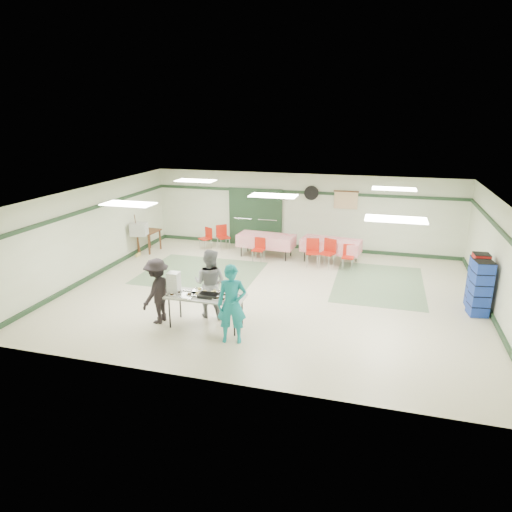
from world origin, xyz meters
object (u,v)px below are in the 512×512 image
(serving_table, at_px, (206,297))
(chair_d, at_px, (259,247))
(crate_stack_blue_a, at_px, (477,282))
(broom, at_px, (137,235))
(chair_a, at_px, (329,250))
(office_printer, at_px, (139,229))
(chair_b, at_px, (313,249))
(chair_c, at_px, (348,254))
(volunteer_dark, at_px, (157,291))
(dining_table_b, at_px, (266,240))
(crate_stack_blue_b, at_px, (481,289))
(dining_table_a, at_px, (331,245))
(chair_loose_b, at_px, (207,236))
(chair_loose_a, at_px, (222,234))
(volunteer_teal, at_px, (232,304))
(printer_table, at_px, (149,234))
(volunteer_grey, at_px, (210,283))
(crate_stack_red, at_px, (478,281))

(serving_table, bearing_deg, chair_d, 90.83)
(crate_stack_blue_a, relative_size, broom, 0.90)
(serving_table, xyz_separation_m, chair_a, (2.17, 5.04, -0.15))
(chair_d, relative_size, broom, 0.54)
(serving_table, bearing_deg, office_printer, 132.76)
(chair_b, height_order, chair_c, chair_b)
(office_printer, bearing_deg, volunteer_dark, -69.86)
(volunteer_dark, xyz_separation_m, dining_table_b, (1.14, 5.68, -0.21))
(crate_stack_blue_b, xyz_separation_m, broom, (-10.38, 2.11, 0.07))
(serving_table, distance_m, dining_table_a, 6.02)
(chair_d, relative_size, office_printer, 1.48)
(crate_stack_blue_a, xyz_separation_m, broom, (-10.38, 1.58, 0.10))
(chair_c, distance_m, chair_loose_b, 5.16)
(crate_stack_blue_a, bearing_deg, chair_b, 154.05)
(chair_loose_a, bearing_deg, office_printer, 173.24)
(chair_d, bearing_deg, volunteer_teal, -75.55)
(dining_table_b, xyz_separation_m, chair_loose_a, (-1.74, 0.46, -0.03))
(volunteer_teal, bearing_deg, printer_table, 118.95)
(volunteer_dark, relative_size, printer_table, 1.70)
(chair_c, bearing_deg, chair_loose_b, 172.37)
(volunteer_dark, relative_size, crate_stack_blue_a, 1.18)
(dining_table_a, bearing_deg, dining_table_b, -171.92)
(crate_stack_blue_b, bearing_deg, broom, 168.53)
(crate_stack_blue_b, bearing_deg, dining_table_a, 140.46)
(broom, bearing_deg, printer_table, 68.68)
(volunteer_grey, xyz_separation_m, printer_table, (-4.07, 4.52, -0.20))
(broom, bearing_deg, chair_d, -6.04)
(chair_a, bearing_deg, chair_c, 20.48)
(office_printer, bearing_deg, crate_stack_blue_b, -25.04)
(volunteer_grey, xyz_separation_m, office_printer, (-4.07, 3.88, 0.12))
(chair_a, distance_m, crate_stack_red, 4.57)
(chair_loose_b, bearing_deg, chair_b, 18.56)
(volunteer_teal, relative_size, broom, 1.18)
(volunteer_teal, height_order, chair_b, volunteer_teal)
(chair_d, xyz_separation_m, crate_stack_red, (6.24, -2.27, 0.24))
(chair_c, distance_m, crate_stack_blue_b, 4.28)
(crate_stack_blue_b, bearing_deg, volunteer_grey, -164.01)
(volunteer_grey, distance_m, chair_a, 5.03)
(chair_b, bearing_deg, crate_stack_blue_a, -34.63)
(volunteer_grey, bearing_deg, chair_b, -109.31)
(chair_loose_a, bearing_deg, chair_d, -72.95)
(dining_table_a, height_order, crate_stack_blue_a, crate_stack_blue_a)
(chair_loose_b, relative_size, office_printer, 1.47)
(volunteer_grey, relative_size, dining_table_b, 0.86)
(office_printer, bearing_deg, chair_loose_a, 20.56)
(crate_stack_red, height_order, printer_table, crate_stack_red)
(chair_loose_a, relative_size, crate_stack_blue_b, 0.63)
(chair_c, bearing_deg, volunteer_dark, -126.07)
(broom, bearing_deg, crate_stack_blue_a, -22.70)
(volunteer_grey, distance_m, printer_table, 6.08)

